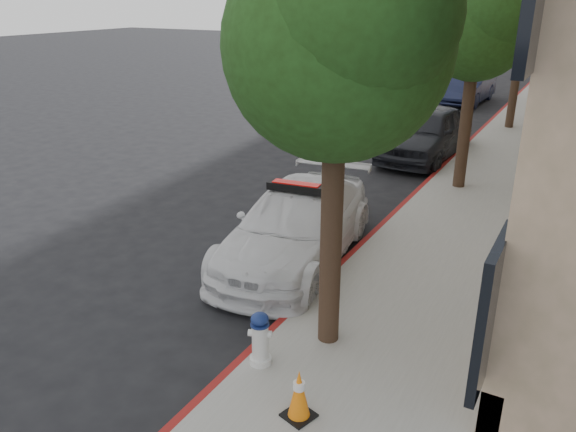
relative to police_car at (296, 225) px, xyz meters
The scene contains 11 objects.
ground 1.36m from the police_car, 162.21° to the right, with size 120.00×120.00×0.00m, color black.
sidewalk 9.99m from the police_car, 75.47° to the left, with size 3.20×50.00×0.15m, color gray.
curb_strip 9.72m from the police_car, 84.32° to the left, with size 0.12×50.00×0.15m, color maroon.
tree_near 4.65m from the police_car, 52.30° to the right, with size 2.92×2.82×5.62m.
tree_mid 6.85m from the police_car, 72.01° to the left, with size 2.77×2.64×5.43m.
tree_far 14.24m from the police_car, 82.36° to the left, with size 3.10×3.00×5.81m.
police_car is the anchor object (origin of this frame).
parked_car_mid 8.38m from the police_car, 89.32° to the left, with size 1.92×4.77×1.63m, color black.
parked_car_far 18.83m from the police_car, 92.76° to the left, with size 1.59×4.55×1.50m, color #161B37.
fire_hydrant 3.57m from the police_car, 69.49° to the right, with size 0.33×0.30×0.78m.
traffic_cone 4.58m from the police_car, 61.28° to the right, with size 0.43×0.43×0.65m.
Camera 1 is at (5.77, -8.38, 4.83)m, focal length 35.00 mm.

